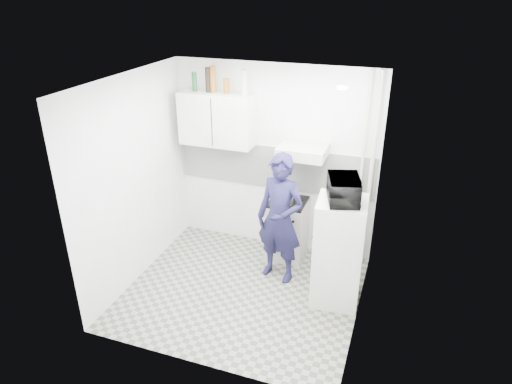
% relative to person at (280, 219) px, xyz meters
% --- Properties ---
extents(floor, '(2.80, 2.80, 0.00)m').
position_rel_person_xyz_m(floor, '(-0.32, -0.47, -0.84)').
color(floor, gray).
rests_on(floor, ground).
extents(ceiling, '(2.80, 2.80, 0.00)m').
position_rel_person_xyz_m(ceiling, '(-0.32, -0.47, 1.76)').
color(ceiling, white).
rests_on(ceiling, wall_back).
extents(wall_back, '(2.80, 0.00, 2.80)m').
position_rel_person_xyz_m(wall_back, '(-0.32, 0.78, 0.46)').
color(wall_back, white).
rests_on(wall_back, floor).
extents(wall_left, '(0.00, 2.60, 2.60)m').
position_rel_person_xyz_m(wall_left, '(-1.72, -0.47, 0.46)').
color(wall_left, white).
rests_on(wall_left, floor).
extents(wall_right, '(0.00, 2.60, 2.60)m').
position_rel_person_xyz_m(wall_right, '(1.08, -0.47, 0.46)').
color(wall_right, white).
rests_on(wall_right, floor).
extents(person, '(0.69, 0.53, 1.69)m').
position_rel_person_xyz_m(person, '(0.00, 0.00, 0.00)').
color(person, '#171536').
rests_on(person, floor).
extents(stove, '(0.51, 0.51, 0.81)m').
position_rel_person_xyz_m(stove, '(-0.05, 0.53, -0.44)').
color(stove, beige).
rests_on(stove, floor).
extents(fridge, '(0.59, 0.59, 1.32)m').
position_rel_person_xyz_m(fridge, '(0.78, -0.22, -0.18)').
color(fridge, white).
rests_on(fridge, floor).
extents(stove_top, '(0.49, 0.49, 0.03)m').
position_rel_person_xyz_m(stove_top, '(-0.05, 0.53, -0.02)').
color(stove_top, black).
rests_on(stove_top, stove).
extents(saucepan, '(0.15, 0.15, 0.09)m').
position_rel_person_xyz_m(saucepan, '(-0.03, 0.46, 0.04)').
color(saucepan, silver).
rests_on(saucepan, stove_top).
extents(microwave, '(0.56, 0.45, 0.27)m').
position_rel_person_xyz_m(microwave, '(0.78, -0.22, 0.62)').
color(microwave, black).
rests_on(microwave, fridge).
extents(bottle_b, '(0.06, 0.06, 0.24)m').
position_rel_person_xyz_m(bottle_b, '(-1.38, 0.60, 1.48)').
color(bottle_b, '#144C1E').
rests_on(bottle_b, upper_cabinet).
extents(bottle_c, '(0.08, 0.08, 0.32)m').
position_rel_person_xyz_m(bottle_c, '(-1.18, 0.60, 1.51)').
color(bottle_c, black).
rests_on(bottle_c, upper_cabinet).
extents(bottle_d, '(0.08, 0.08, 0.34)m').
position_rel_person_xyz_m(bottle_d, '(-1.11, 0.60, 1.53)').
color(bottle_d, brown).
rests_on(bottle_d, upper_cabinet).
extents(canister_a, '(0.08, 0.08, 0.19)m').
position_rel_person_xyz_m(canister_a, '(-0.93, 0.60, 1.45)').
color(canister_a, brown).
rests_on(canister_a, upper_cabinet).
extents(bottle_e, '(0.08, 0.08, 0.32)m').
position_rel_person_xyz_m(bottle_e, '(-0.68, 0.60, 1.52)').
color(bottle_e, '#B2B7BC').
rests_on(bottle_e, upper_cabinet).
extents(upper_cabinet, '(1.00, 0.35, 0.70)m').
position_rel_person_xyz_m(upper_cabinet, '(-1.07, 0.60, 1.01)').
color(upper_cabinet, white).
rests_on(upper_cabinet, wall_back).
extents(range_hood, '(0.60, 0.50, 0.14)m').
position_rel_person_xyz_m(range_hood, '(0.13, 0.53, 0.73)').
color(range_hood, beige).
rests_on(range_hood, wall_back).
extents(backsplash, '(2.74, 0.03, 0.60)m').
position_rel_person_xyz_m(backsplash, '(-0.32, 0.76, 0.36)').
color(backsplash, white).
rests_on(backsplash, wall_back).
extents(pipe_a, '(0.05, 0.05, 2.60)m').
position_rel_person_xyz_m(pipe_a, '(0.98, 0.70, 0.46)').
color(pipe_a, beige).
rests_on(pipe_a, floor).
extents(pipe_b, '(0.04, 0.04, 2.60)m').
position_rel_person_xyz_m(pipe_b, '(0.86, 0.70, 0.46)').
color(pipe_b, beige).
rests_on(pipe_b, floor).
extents(ceiling_spot_fixture, '(0.10, 0.10, 0.02)m').
position_rel_person_xyz_m(ceiling_spot_fixture, '(0.68, -0.27, 1.73)').
color(ceiling_spot_fixture, white).
rests_on(ceiling_spot_fixture, ceiling).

